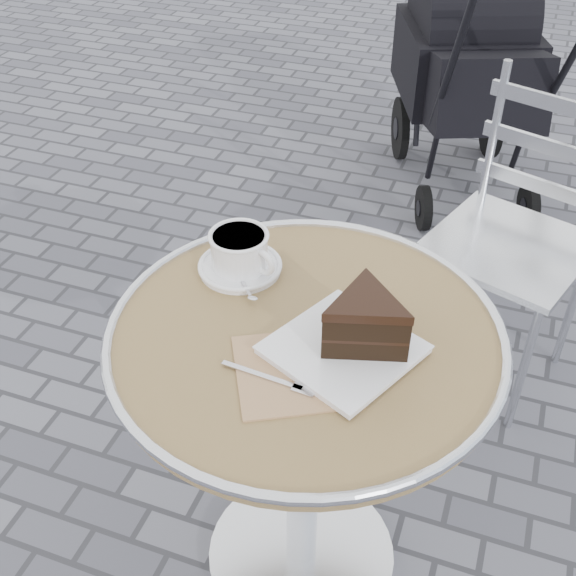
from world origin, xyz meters
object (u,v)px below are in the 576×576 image
(baby_stroller, at_px, (469,80))
(cake_plate_set, at_px, (359,329))
(bistro_chair, at_px, (530,204))
(cafe_table, at_px, (304,395))
(cappuccino_set, at_px, (240,255))

(baby_stroller, bearing_deg, cake_plate_set, -110.34)
(cake_plate_set, xyz_separation_m, bistro_chair, (0.24, 0.91, -0.24))
(cafe_table, relative_size, cake_plate_set, 2.13)
(cake_plate_set, bearing_deg, baby_stroller, 116.70)
(cafe_table, distance_m, baby_stroller, 1.93)
(bistro_chair, bearing_deg, cappuccino_set, -105.57)
(cappuccino_set, xyz_separation_m, bistro_chair, (0.52, 0.76, -0.22))
(cake_plate_set, distance_m, bistro_chair, 0.97)
(cake_plate_set, xyz_separation_m, baby_stroller, (-0.07, 1.94, -0.33))
(cappuccino_set, height_order, cake_plate_set, cake_plate_set)
(cafe_table, relative_size, baby_stroller, 0.69)
(bistro_chair, relative_size, baby_stroller, 0.83)
(cake_plate_set, bearing_deg, bistro_chair, 99.75)
(cake_plate_set, relative_size, bistro_chair, 0.39)
(baby_stroller, bearing_deg, bistro_chair, -95.48)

